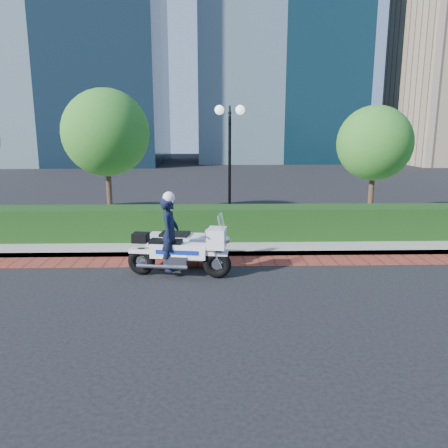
{
  "coord_description": "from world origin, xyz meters",
  "views": [
    {
      "loc": [
        0.39,
        -9.98,
        3.5
      ],
      "look_at": [
        0.71,
        1.74,
        1.0
      ],
      "focal_mm": 35.0,
      "sensor_mm": 36.0,
      "label": 1
    }
  ],
  "objects_px": {
    "tree_b": "(106,133)",
    "police_motorcycle": "(178,244)",
    "lamppost": "(230,147)",
    "tree_c": "(375,143)"
  },
  "relations": [
    {
      "from": "lamppost",
      "to": "tree_c",
      "type": "bearing_deg",
      "value": 13.3
    },
    {
      "from": "tree_b",
      "to": "police_motorcycle",
      "type": "xyz_separation_m",
      "value": [
        3.02,
        -5.83,
        -2.72
      ]
    },
    {
      "from": "lamppost",
      "to": "tree_c",
      "type": "xyz_separation_m",
      "value": [
        5.5,
        1.3,
        0.09
      ]
    },
    {
      "from": "tree_c",
      "to": "tree_b",
      "type": "bearing_deg",
      "value": 180.0
    },
    {
      "from": "police_motorcycle",
      "to": "tree_b",
      "type": "bearing_deg",
      "value": 126.77
    },
    {
      "from": "lamppost",
      "to": "police_motorcycle",
      "type": "distance_m",
      "value": 5.26
    },
    {
      "from": "lamppost",
      "to": "tree_b",
      "type": "distance_m",
      "value": 4.71
    },
    {
      "from": "tree_c",
      "to": "police_motorcycle",
      "type": "distance_m",
      "value": 9.39
    },
    {
      "from": "tree_c",
      "to": "police_motorcycle",
      "type": "height_order",
      "value": "tree_c"
    },
    {
      "from": "tree_b",
      "to": "tree_c",
      "type": "height_order",
      "value": "tree_b"
    }
  ]
}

